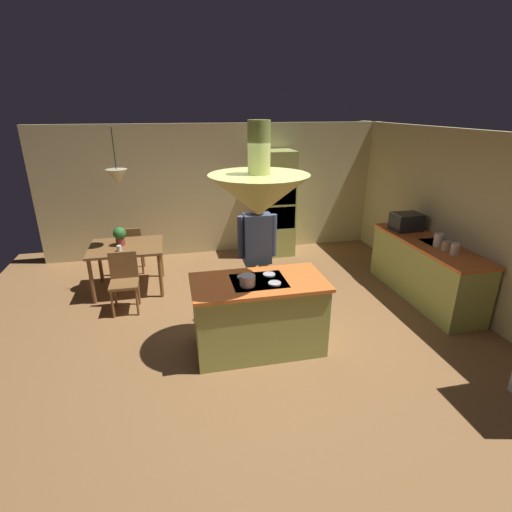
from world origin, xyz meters
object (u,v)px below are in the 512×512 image
object	(u,v)px
potted_plant_on_table	(120,235)
cup_on_table	(119,248)
canister_tea	(438,240)
cooking_pot_on_cooktop	(248,280)
oven_tower	(276,204)
kitchen_island	(259,315)
person_at_island	(257,252)
microwave_on_counter	(407,222)
dining_table	(127,251)
canister_sugar	(446,246)
chair_facing_island	(124,278)
chair_by_back_wall	(131,247)
canister_flour	(455,249)

from	to	relation	value
potted_plant_on_table	cup_on_table	world-z (taller)	potted_plant_on_table
canister_tea	cooking_pot_on_cooktop	bearing A→B (deg)	-165.98
oven_tower	potted_plant_on_table	distance (m)	3.08
kitchen_island	oven_tower	distance (m)	3.47
person_at_island	microwave_on_counter	xyz separation A→B (m)	(2.70, 0.76, 0.04)
oven_tower	person_at_island	bearing A→B (deg)	-110.68
kitchen_island	dining_table	world-z (taller)	kitchen_island
kitchen_island	canister_tea	distance (m)	2.96
cup_on_table	cooking_pot_on_cooktop	distance (m)	2.58
potted_plant_on_table	canister_sugar	size ratio (longest dim) A/B	2.14
dining_table	person_at_island	distance (m)	2.34
oven_tower	chair_facing_island	xyz separation A→B (m)	(-2.80, -1.83, -0.53)
dining_table	potted_plant_on_table	xyz separation A→B (m)	(-0.08, 0.05, 0.26)
cup_on_table	cooking_pot_on_cooktop	bearing A→B (deg)	-51.02
oven_tower	dining_table	world-z (taller)	oven_tower
chair_by_back_wall	microwave_on_counter	xyz separation A→B (m)	(4.54, -1.34, 0.56)
potted_plant_on_table	canister_tea	xyz separation A→B (m)	(4.62, -1.53, 0.09)
chair_by_back_wall	microwave_on_counter	bearing A→B (deg)	163.57
kitchen_island	dining_table	xyz separation A→B (m)	(-1.70, 2.10, 0.20)
cup_on_table	canister_sugar	distance (m)	4.83
chair_by_back_wall	cup_on_table	distance (m)	0.97
oven_tower	canister_sugar	distance (m)	3.30
chair_facing_island	canister_flour	bearing A→B (deg)	-14.25
canister_sugar	oven_tower	bearing A→B (deg)	121.82
kitchen_island	person_at_island	world-z (taller)	person_at_island
chair_by_back_wall	microwave_on_counter	size ratio (longest dim) A/B	1.89
kitchen_island	cup_on_table	distance (m)	2.60
potted_plant_on_table	microwave_on_counter	size ratio (longest dim) A/B	0.65
dining_table	canister_flour	distance (m)	4.91
cooking_pot_on_cooktop	chair_facing_island	bearing A→B (deg)	134.96
kitchen_island	canister_flour	size ratio (longest dim) A/B	9.65
cup_on_table	dining_table	bearing A→B (deg)	72.07
chair_by_back_wall	canister_flour	size ratio (longest dim) A/B	5.24
dining_table	canister_flour	world-z (taller)	canister_flour
person_at_island	canister_sugar	size ratio (longest dim) A/B	12.62
person_at_island	canister_sugar	distance (m)	2.72
dining_table	chair_by_back_wall	bearing A→B (deg)	90.00
chair_by_back_wall	potted_plant_on_table	size ratio (longest dim) A/B	2.90
chair_facing_island	kitchen_island	bearing A→B (deg)	-39.71
chair_facing_island	dining_table	bearing A→B (deg)	90.00
chair_by_back_wall	microwave_on_counter	distance (m)	4.77
oven_tower	person_at_island	world-z (taller)	oven_tower
chair_by_back_wall	canister_sugar	distance (m)	5.13
cooking_pot_on_cooktop	oven_tower	bearing A→B (deg)	69.52
chair_by_back_wall	canister_tea	bearing A→B (deg)	154.46
person_at_island	canister_flour	size ratio (longest dim) A/B	10.66
chair_by_back_wall	canister_tea	world-z (taller)	canister_tea
person_at_island	chair_by_back_wall	xyz separation A→B (m)	(-1.84, 2.10, -0.52)
canister_tea	chair_facing_island	bearing A→B (deg)	170.09
chair_facing_island	microwave_on_counter	size ratio (longest dim) A/B	1.89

